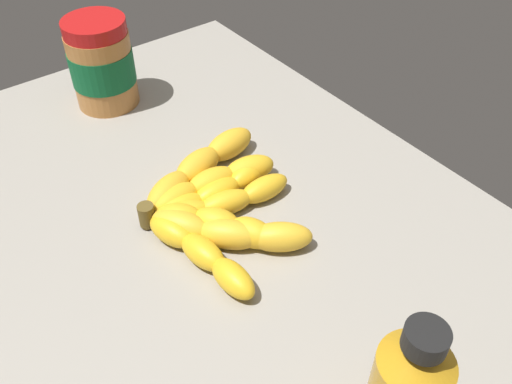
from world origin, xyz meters
The scene contains 3 objects.
ground_plane centered at (0.00, 0.00, -2.30)cm, with size 97.31×60.98×4.60cm, color gray.
banana_bunch centered at (4.34, -0.27, 1.71)cm, with size 24.78×21.08×3.74cm.
peanut_butter_jar centered at (35.04, -1.16, 6.64)cm, with size 9.58×9.58×13.61cm.
Camera 1 is at (-37.86, 25.17, 48.60)cm, focal length 38.92 mm.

